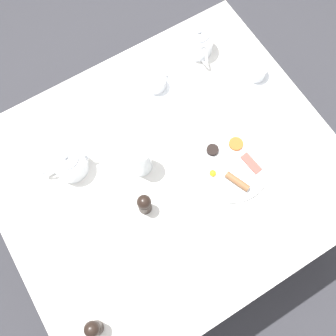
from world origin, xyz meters
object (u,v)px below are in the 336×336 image
(teapot_near, at_px, (198,42))
(spoon_for_tea, at_px, (331,196))
(salt_grinder, at_px, (144,204))
(teacup_with_saucer_right, at_px, (255,71))
(fork_by_plate, at_px, (234,260))
(pepper_grinder, at_px, (94,329))
(water_glass_tall, at_px, (140,158))
(knife_by_plate, at_px, (115,254))
(teacup_with_saucer_left, at_px, (155,83))
(breakfast_plate, at_px, (229,164))
(teapot_far, at_px, (69,163))

(teapot_near, bearing_deg, spoon_for_tea, -162.35)
(salt_grinder, bearing_deg, teacup_with_saucer_right, -69.38)
(salt_grinder, distance_m, spoon_for_tea, 0.67)
(teacup_with_saucer_right, distance_m, fork_by_plate, 0.73)
(spoon_for_tea, bearing_deg, pepper_grinder, 86.98)
(water_glass_tall, height_order, knife_by_plate, water_glass_tall)
(teacup_with_saucer_right, xyz_separation_m, salt_grinder, (-0.24, 0.65, 0.03))
(teacup_with_saucer_left, height_order, teacup_with_saucer_right, same)
(breakfast_plate, height_order, teacup_with_saucer_right, teacup_with_saucer_right)
(teapot_near, xyz_separation_m, fork_by_plate, (-0.78, 0.35, -0.05))
(water_glass_tall, xyz_separation_m, pepper_grinder, (-0.40, 0.40, -0.02))
(pepper_grinder, bearing_deg, teacup_with_saucer_left, -42.78)
(teapot_far, height_order, teacup_with_saucer_right, teapot_far)
(teacup_with_saucer_right, height_order, salt_grinder, salt_grinder)
(fork_by_plate, bearing_deg, teapot_far, 28.70)
(knife_by_plate, relative_size, spoon_for_tea, 1.42)
(teacup_with_saucer_right, height_order, knife_by_plate, teacup_with_saucer_right)
(teapot_far, xyz_separation_m, teacup_with_saucer_right, (-0.03, -0.80, -0.02))
(teacup_with_saucer_left, xyz_separation_m, fork_by_plate, (-0.72, 0.12, -0.03))
(salt_grinder, distance_m, knife_by_plate, 0.20)
(teapot_far, height_order, pepper_grinder, teapot_far)
(salt_grinder, relative_size, spoon_for_tea, 0.72)
(breakfast_plate, relative_size, teapot_near, 1.43)
(water_glass_tall, relative_size, pepper_grinder, 1.43)
(teacup_with_saucer_left, bearing_deg, water_glass_tall, 140.48)
(teapot_far, height_order, teacup_with_saucer_left, teapot_far)
(teapot_far, relative_size, salt_grinder, 1.92)
(breakfast_plate, xyz_separation_m, spoon_for_tea, (-0.29, -0.24, -0.01))
(salt_grinder, bearing_deg, teacup_with_saucer_left, -34.85)
(breakfast_plate, relative_size, teacup_with_saucer_left, 2.02)
(teapot_far, relative_size, fork_by_plate, 1.12)
(fork_by_plate, distance_m, spoon_for_tea, 0.42)
(water_glass_tall, distance_m, fork_by_plate, 0.47)
(water_glass_tall, bearing_deg, teacup_with_saucer_left, -39.52)
(teacup_with_saucer_left, xyz_separation_m, pepper_grinder, (-0.66, 0.61, 0.03))
(teapot_near, relative_size, knife_by_plate, 0.97)
(teapot_near, distance_m, teapot_far, 0.70)
(breakfast_plate, height_order, knife_by_plate, breakfast_plate)
(teapot_near, xyz_separation_m, salt_grinder, (-0.46, 0.52, 0.00))
(water_glass_tall, relative_size, knife_by_plate, 0.73)
(pepper_grinder, height_order, spoon_for_tea, pepper_grinder)
(teacup_with_saucer_left, relative_size, knife_by_plate, 0.69)
(breakfast_plate, xyz_separation_m, salt_grinder, (0.02, 0.35, 0.05))
(teacup_with_saucer_right, xyz_separation_m, water_glass_tall, (-0.10, 0.58, 0.05))
(salt_grinder, distance_m, fork_by_plate, 0.36)
(teapot_far, distance_m, pepper_grinder, 0.56)
(teapot_near, height_order, fork_by_plate, teapot_near)
(pepper_grinder, distance_m, spoon_for_tea, 0.92)
(breakfast_plate, xyz_separation_m, pepper_grinder, (-0.24, 0.68, 0.05))
(knife_by_plate, bearing_deg, water_glass_tall, -46.09)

